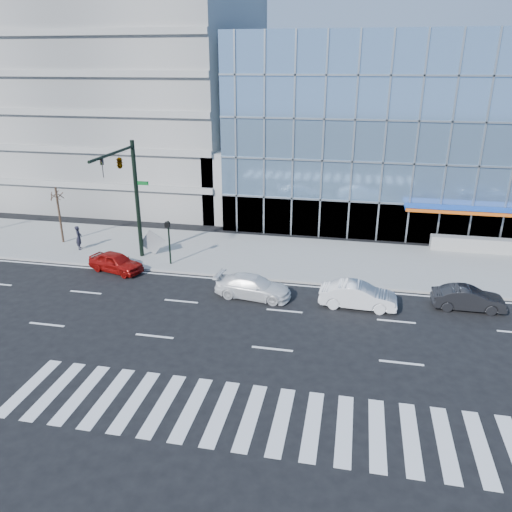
# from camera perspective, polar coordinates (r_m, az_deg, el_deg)

# --- Properties ---
(ground) EXTENTS (160.00, 160.00, 0.00)m
(ground) POSITION_cam_1_polar(r_m,az_deg,el_deg) (27.78, 3.27, -6.28)
(ground) COLOR black
(ground) RESTS_ON ground
(sidewalk) EXTENTS (120.00, 8.00, 0.15)m
(sidewalk) POSITION_cam_1_polar(r_m,az_deg,el_deg) (34.99, 5.19, -0.20)
(sidewalk) COLOR gray
(sidewalk) RESTS_ON ground
(theatre_building) EXTENTS (42.00, 26.00, 15.00)m
(theatre_building) POSITION_cam_1_polar(r_m,az_deg,el_deg) (51.80, 23.98, 13.61)
(theatre_building) COLOR #769DC5
(theatre_building) RESTS_ON ground
(parking_garage) EXTENTS (24.00, 24.00, 20.00)m
(parking_garage) POSITION_cam_1_polar(r_m,az_deg,el_deg) (55.62, -14.05, 17.77)
(parking_garage) COLOR gray
(parking_garage) RESTS_ON ground
(ramp_block) EXTENTS (6.00, 8.00, 6.00)m
(ramp_block) POSITION_cam_1_polar(r_m,az_deg,el_deg) (44.53, -0.95, 8.52)
(ramp_block) COLOR gray
(ramp_block) RESTS_ON ground
(traffic_signal) EXTENTS (1.14, 5.74, 8.00)m
(traffic_signal) POSITION_cam_1_polar(r_m,az_deg,el_deg) (33.01, -14.74, 8.93)
(traffic_signal) COLOR black
(traffic_signal) RESTS_ON sidewalk
(ped_signal_post) EXTENTS (0.30, 0.33, 3.00)m
(ped_signal_post) POSITION_cam_1_polar(r_m,az_deg,el_deg) (33.41, -9.96, 2.28)
(ped_signal_post) COLOR black
(ped_signal_post) RESTS_ON sidewalk
(street_tree_near) EXTENTS (1.10, 1.10, 4.23)m
(street_tree_near) POSITION_cam_1_polar(r_m,az_deg,el_deg) (39.44, -21.84, 6.48)
(street_tree_near) COLOR #332319
(street_tree_near) RESTS_ON sidewalk
(white_suv) EXTENTS (4.63, 2.25, 1.30)m
(white_suv) POSITION_cam_1_polar(r_m,az_deg,el_deg) (29.06, -0.33, -3.52)
(white_suv) COLOR white
(white_suv) RESTS_ON ground
(white_sedan) EXTENTS (4.32, 1.66, 1.41)m
(white_sedan) POSITION_cam_1_polar(r_m,az_deg,el_deg) (28.46, 11.58, -4.44)
(white_sedan) COLOR white
(white_sedan) RESTS_ON ground
(dark_sedan) EXTENTS (3.89, 1.41, 1.28)m
(dark_sedan) POSITION_cam_1_polar(r_m,az_deg,el_deg) (30.07, 23.10, -4.49)
(dark_sedan) COLOR black
(dark_sedan) RESTS_ON ground
(red_sedan) EXTENTS (4.05, 2.51, 1.29)m
(red_sedan) POSITION_cam_1_polar(r_m,az_deg,el_deg) (33.82, -15.71, -0.69)
(red_sedan) COLOR maroon
(red_sedan) RESTS_ON ground
(pedestrian) EXTENTS (0.62, 0.74, 1.75)m
(pedestrian) POSITION_cam_1_polar(r_m,az_deg,el_deg) (38.18, -19.59, 1.99)
(pedestrian) COLOR black
(pedestrian) RESTS_ON sidewalk
(tilted_panel) EXTENTS (1.79, 0.43, 1.82)m
(tilted_panel) POSITION_cam_1_polar(r_m,az_deg,el_deg) (35.72, -11.76, 1.57)
(tilted_panel) COLOR #9C9C9C
(tilted_panel) RESTS_ON sidewalk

